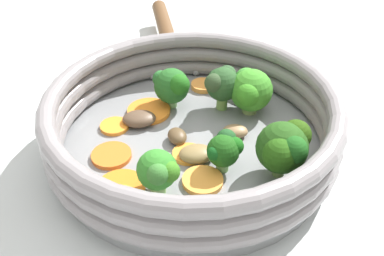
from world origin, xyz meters
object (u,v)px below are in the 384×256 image
at_px(skillet, 192,146).
at_px(mushroom_piece_3, 198,154).
at_px(mushroom_piece_0, 235,130).
at_px(mushroom_piece_1, 177,138).
at_px(carrot_slice_7, 188,154).
at_px(broccoli_floret_5, 172,85).
at_px(broccoli_floret_4, 250,90).
at_px(mushroom_piece_2, 139,119).
at_px(carrot_slice_4, 121,187).
at_px(broccoli_floret_3, 284,147).
at_px(broccoli_floret_2, 158,171).
at_px(carrot_slice_5, 203,86).
at_px(broccoli_floret_1, 224,149).
at_px(carrot_slice_1, 207,180).
at_px(broccoli_floret_0, 222,83).
at_px(carrot_slice_3, 115,126).
at_px(carrot_slice_0, 111,155).
at_px(carrot_slice_2, 286,134).
at_px(carrot_slice_6, 149,111).
at_px(carrot_slice_8, 121,199).

distance_m(skillet, mushroom_piece_3, 0.03).
xyz_separation_m(mushroom_piece_0, mushroom_piece_1, (0.06, 0.00, 0.00)).
relative_size(carrot_slice_7, broccoli_floret_5, 0.66).
bearing_deg(broccoli_floret_4, mushroom_piece_2, 2.62).
distance_m(carrot_slice_4, broccoli_floret_3, 0.15).
relative_size(broccoli_floret_2, broccoli_floret_5, 0.95).
bearing_deg(carrot_slice_7, carrot_slice_5, -106.68).
bearing_deg(broccoli_floret_1, mushroom_piece_0, -114.21).
relative_size(carrot_slice_7, broccoli_floret_1, 0.80).
bearing_deg(broccoli_floret_5, skillet, 100.99).
relative_size(carrot_slice_1, broccoli_floret_0, 0.76).
bearing_deg(mushroom_piece_1, carrot_slice_3, -29.53).
bearing_deg(mushroom_piece_1, carrot_slice_0, 10.52).
relative_size(broccoli_floret_5, mushroom_piece_1, 1.85).
height_order(broccoli_floret_1, broccoli_floret_2, broccoli_floret_2).
height_order(broccoli_floret_3, mushroom_piece_1, broccoli_floret_3).
distance_m(carrot_slice_3, broccoli_floret_5, 0.07).
bearing_deg(carrot_slice_3, broccoli_floret_0, -170.31).
height_order(carrot_slice_7, broccoli_floret_2, broccoli_floret_2).
relative_size(carrot_slice_2, broccoli_floret_0, 0.68).
relative_size(carrot_slice_4, broccoli_floret_3, 0.79).
distance_m(carrot_slice_5, broccoli_floret_2, 0.18).
relative_size(carrot_slice_2, broccoli_floret_5, 0.73).
xyz_separation_m(broccoli_floret_1, broccoli_floret_4, (-0.05, -0.09, 0.00)).
relative_size(carrot_slice_2, carrot_slice_7, 1.09).
relative_size(carrot_slice_0, broccoli_floret_1, 1.03).
bearing_deg(broccoli_floret_3, carrot_slice_3, -33.26).
height_order(broccoli_floret_0, mushroom_piece_3, broccoli_floret_0).
height_order(carrot_slice_3, broccoli_floret_4, broccoli_floret_4).
xyz_separation_m(broccoli_floret_4, mushroom_piece_0, (0.02, 0.04, -0.02)).
bearing_deg(carrot_slice_2, mushroom_piece_2, -15.75).
xyz_separation_m(carrot_slice_2, broccoli_floret_4, (0.03, -0.05, 0.03)).
bearing_deg(carrot_slice_4, mushroom_piece_2, -103.25).
relative_size(broccoli_floret_0, broccoli_floret_3, 0.89).
relative_size(carrot_slice_1, carrot_slice_7, 1.23).
distance_m(carrot_slice_6, mushroom_piece_1, 0.06).
xyz_separation_m(carrot_slice_6, mushroom_piece_1, (-0.02, 0.06, 0.00)).
xyz_separation_m(broccoli_floret_1, broccoli_floret_2, (0.06, 0.02, 0.00)).
bearing_deg(carrot_slice_8, carrot_slice_1, -171.61).
bearing_deg(carrot_slice_1, broccoli_floret_3, 178.34).
relative_size(carrot_slice_0, mushroom_piece_3, 1.13).
bearing_deg(carrot_slice_3, broccoli_floret_3, 146.74).
bearing_deg(broccoli_floret_1, carrot_slice_7, -37.67).
bearing_deg(mushroom_piece_2, carrot_slice_0, 58.84).
relative_size(broccoli_floret_1, mushroom_piece_2, 1.07).
xyz_separation_m(broccoli_floret_0, mushroom_piece_0, (-0.00, 0.05, -0.03)).
xyz_separation_m(carrot_slice_4, broccoli_floret_4, (-0.14, -0.10, 0.03)).
bearing_deg(broccoli_floret_4, carrot_slice_7, 39.86).
xyz_separation_m(skillet, broccoli_floret_1, (-0.02, 0.05, 0.03)).
bearing_deg(carrot_slice_1, carrot_slice_3, -49.80).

